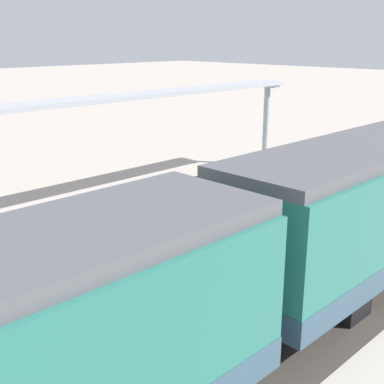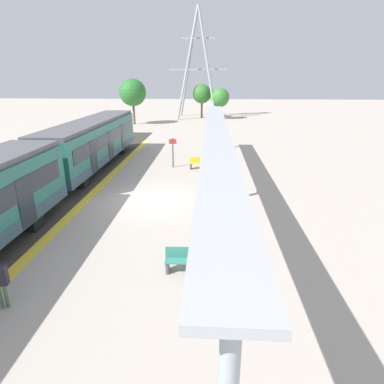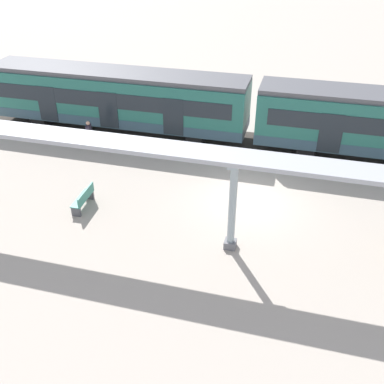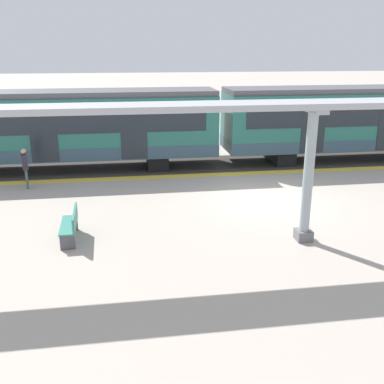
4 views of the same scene
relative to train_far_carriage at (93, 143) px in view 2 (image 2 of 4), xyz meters
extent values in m
plane|color=#B0A497|center=(5.49, -6.94, -1.83)|extent=(176.00, 176.00, 0.00)
cube|color=yellow|center=(1.85, -6.94, -1.83)|extent=(0.52, 34.44, 0.01)
cube|color=#38332D|center=(-0.01, -6.94, -1.83)|extent=(3.20, 46.44, 0.01)
cube|color=#1E262D|center=(1.31, -11.63, -0.14)|extent=(0.04, 1.10, 2.00)
cube|color=black|center=(-0.01, -10.60, -1.51)|extent=(2.21, 0.90, 0.64)
cube|color=#25695E|center=(-0.01, 0.00, 0.11)|extent=(2.60, 14.71, 2.60)
cube|color=#314B5E|center=(-0.01, 0.00, -0.92)|extent=(2.63, 14.73, 0.55)
cube|color=#515156|center=(-0.01, 0.00, 1.53)|extent=(2.39, 14.71, 0.24)
cube|color=#1E262D|center=(1.31, 0.00, 0.42)|extent=(0.03, 13.53, 0.84)
cube|color=#1E262D|center=(1.31, -3.68, -0.14)|extent=(0.04, 1.10, 2.00)
cube|color=#1E262D|center=(1.31, 0.00, -0.14)|extent=(0.04, 1.10, 2.00)
cube|color=#1E262D|center=(1.31, 3.68, -0.14)|extent=(0.04, 1.10, 2.00)
cube|color=black|center=(-0.01, 4.71, -1.51)|extent=(2.21, 0.90, 0.64)
cube|color=black|center=(-0.01, -4.71, -1.51)|extent=(2.21, 0.90, 0.64)
cube|color=#96A4AA|center=(8.94, -20.28, 1.85)|extent=(1.10, 0.36, 0.12)
cube|color=slate|center=(8.94, -7.09, -1.68)|extent=(0.44, 0.44, 0.30)
cylinder|color=#96A4AA|center=(8.94, -7.09, 0.13)|extent=(0.28, 0.28, 3.33)
cube|color=#96A4AA|center=(8.94, -7.09, 1.85)|extent=(1.10, 0.36, 0.12)
cube|color=slate|center=(8.94, 6.62, -1.68)|extent=(0.44, 0.44, 0.30)
cylinder|color=#96A4AA|center=(8.94, 6.62, 0.13)|extent=(0.28, 0.28, 3.33)
cube|color=#96A4AA|center=(8.94, 6.62, 1.85)|extent=(1.10, 0.36, 0.12)
cube|color=#A8AAB2|center=(8.94, -6.83, 1.99)|extent=(1.20, 27.70, 0.16)
cube|color=gold|center=(7.91, -0.23, -1.39)|extent=(1.52, 0.51, 0.04)
cube|color=gold|center=(7.92, -0.05, -1.17)|extent=(1.50, 0.13, 0.40)
cube|color=#4C4C51|center=(8.58, -0.27, -1.62)|extent=(0.12, 0.40, 0.42)
cube|color=#4C4C51|center=(7.24, -0.20, -1.62)|extent=(0.12, 0.40, 0.42)
cube|color=#358070|center=(7.91, -13.68, -1.39)|extent=(1.52, 0.50, 0.04)
cube|color=#358070|center=(7.90, -13.49, -1.17)|extent=(1.50, 0.12, 0.40)
cube|color=#4C4C51|center=(8.58, -13.66, -1.62)|extent=(0.12, 0.40, 0.42)
cube|color=#4C4C51|center=(7.24, -13.71, -1.62)|extent=(0.12, 0.40, 0.42)
cylinder|color=slate|center=(8.31, 7.54, -1.41)|extent=(0.48, 0.48, 0.86)
cylinder|color=#4C4C51|center=(5.89, 0.20, -0.73)|extent=(0.10, 0.10, 2.20)
cube|color=red|center=(5.89, 0.20, 0.12)|extent=(0.56, 0.04, 0.36)
cylinder|color=#475F4C|center=(2.79, -15.83, -1.44)|extent=(0.10, 0.10, 0.78)
cylinder|color=#475F4C|center=(2.63, -15.86, -1.44)|extent=(0.10, 0.10, 0.78)
cylinder|color=#93969B|center=(7.93, 33.77, 6.57)|extent=(3.36, 3.39, 16.74)
cylinder|color=#93969B|center=(4.90, 33.77, 6.57)|extent=(3.36, 3.39, 16.74)
cylinder|color=#93969B|center=(7.93, 30.75, 6.57)|extent=(3.36, 3.39, 16.74)
cylinder|color=#93969B|center=(4.90, 30.75, 6.57)|extent=(3.36, 3.39, 16.74)
cube|color=#93969B|center=(6.41, 32.26, 5.73)|extent=(9.19, 0.30, 0.24)
cube|color=#93969B|center=(6.41, 32.26, 10.27)|extent=(5.27, 0.30, 0.24)
cylinder|color=brown|center=(10.03, 30.44, -0.75)|extent=(0.32, 0.32, 2.17)
sphere|color=#33772C|center=(10.03, 30.44, 1.52)|extent=(2.97, 2.97, 2.97)
cylinder|color=brown|center=(-2.32, 23.61, -0.39)|extent=(0.32, 0.32, 2.88)
sphere|color=#266728|center=(-2.32, 23.61, 2.54)|extent=(3.73, 3.73, 3.73)
cylinder|color=brown|center=(7.12, 31.99, -0.52)|extent=(0.32, 0.32, 2.62)
sphere|color=#2E6928|center=(7.12, 31.99, 2.01)|extent=(3.05, 3.05, 3.05)
camera|label=1|loc=(-5.37, -1.35, 3.96)|focal=47.41mm
camera|label=2|loc=(8.65, -23.47, 4.57)|focal=30.57mm
camera|label=3|loc=(21.84, -5.15, 8.82)|focal=41.19mm
camera|label=4|loc=(19.91, -11.94, 3.38)|focal=41.35mm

